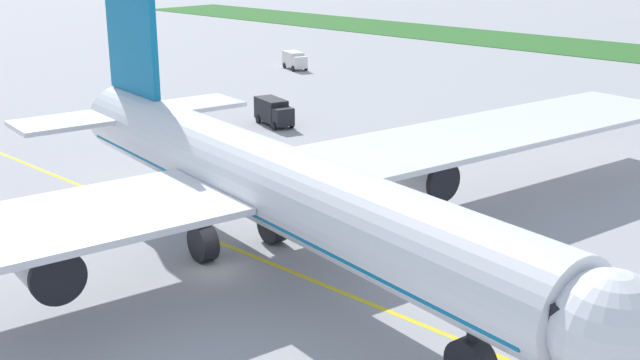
% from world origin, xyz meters
% --- Properties ---
extents(ground_plane, '(600.00, 600.00, 0.00)m').
position_xyz_m(ground_plane, '(0.00, 0.00, 0.00)').
color(ground_plane, '#9E9EA3').
rests_on(ground_plane, ground).
extents(apron_taxi_line, '(280.00, 0.36, 0.01)m').
position_xyz_m(apron_taxi_line, '(0.00, 3.23, 0.00)').
color(apron_taxi_line, yellow).
rests_on(apron_taxi_line, ground).
extents(airliner_foreground, '(55.33, 89.31, 17.04)m').
position_xyz_m(airliner_foreground, '(1.56, 2.75, 5.79)').
color(airliner_foreground, white).
rests_on(airliner_foreground, ground).
extents(ground_crew_wingwalker_port, '(0.51, 0.48, 1.72)m').
position_xyz_m(ground_crew_wingwalker_port, '(1.43, 13.90, 1.05)').
color(ground_crew_wingwalker_port, black).
rests_on(ground_crew_wingwalker_port, ground).
extents(service_truck_baggage_loader, '(5.75, 3.99, 2.76)m').
position_xyz_m(service_truck_baggage_loader, '(-53.76, 59.48, 1.52)').
color(service_truck_baggage_loader, white).
rests_on(service_truck_baggage_loader, ground).
extents(service_truck_fuel_bowser, '(6.41, 3.88, 2.95)m').
position_xyz_m(service_truck_fuel_bowser, '(-27.32, 30.51, 1.61)').
color(service_truck_fuel_bowser, black).
rests_on(service_truck_fuel_bowser, ground).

